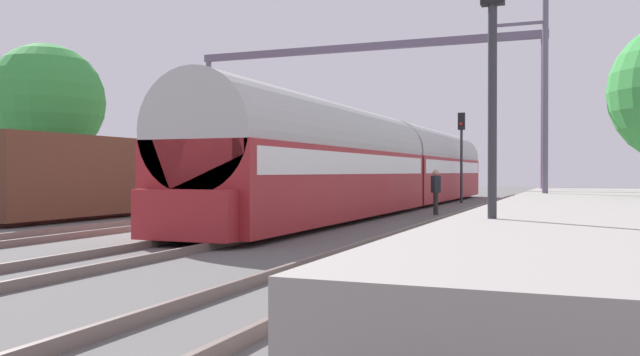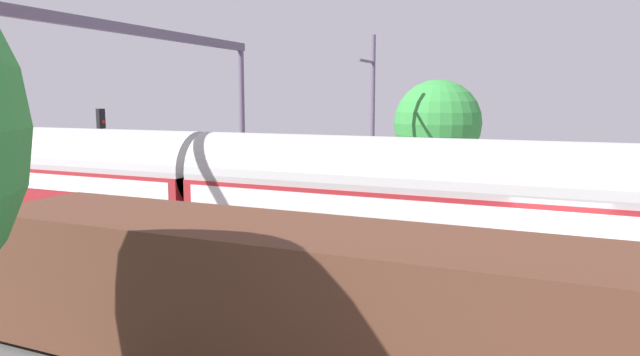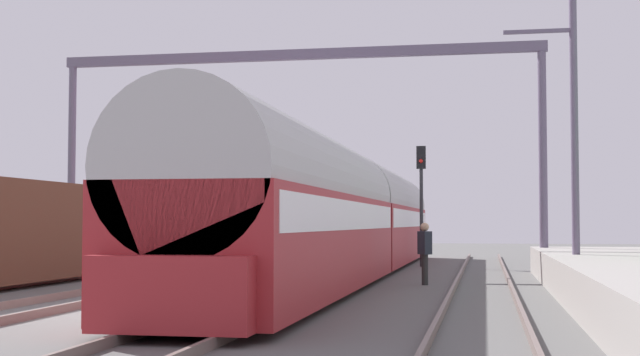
# 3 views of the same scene
# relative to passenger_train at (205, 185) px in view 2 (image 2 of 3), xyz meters

# --- Properties ---
(ground) EXTENTS (120.00, 120.00, 0.00)m
(ground) POSITION_rel_passenger_train_xyz_m (-2.16, -12.40, -1.97)
(ground) COLOR #595857
(track_west) EXTENTS (1.51, 60.00, 0.16)m
(track_west) POSITION_rel_passenger_train_xyz_m (-4.32, -12.40, -1.89)
(track_west) COLOR #6D5D57
(track_west) RESTS_ON ground
(track_east) EXTENTS (1.51, 60.00, 0.16)m
(track_east) POSITION_rel_passenger_train_xyz_m (0.00, -12.40, -1.89)
(track_east) COLOR #6D5D57
(track_east) RESTS_ON ground
(track_far_east) EXTENTS (1.52, 60.00, 0.16)m
(track_far_east) POSITION_rel_passenger_train_xyz_m (4.32, -12.40, -1.89)
(track_far_east) COLOR #6D5D57
(track_far_east) RESTS_ON ground
(platform) EXTENTS (4.40, 28.00, 0.90)m
(platform) POSITION_rel_passenger_train_xyz_m (8.14, -10.40, -1.52)
(platform) COLOR gray
(platform) RESTS_ON ground
(passenger_train) EXTENTS (2.93, 32.85, 3.82)m
(passenger_train) POSITION_rel_passenger_train_xyz_m (0.00, 0.00, 0.00)
(passenger_train) COLOR maroon
(passenger_train) RESTS_ON ground
(freight_car) EXTENTS (2.80, 13.00, 2.70)m
(freight_car) POSITION_rel_passenger_train_xyz_m (-8.64, -7.85, -0.50)
(freight_car) COLOR #563323
(freight_car) RESTS_ON ground
(person_crossing) EXTENTS (0.43, 0.47, 1.73)m
(person_crossing) POSITION_rel_passenger_train_xyz_m (2.74, -3.49, -0.94)
(person_crossing) COLOR #292929
(person_crossing) RESTS_ON ground
(railway_signal_far) EXTENTS (0.36, 0.30, 4.77)m
(railway_signal_far) POSITION_rel_passenger_train_xyz_m (1.92, 6.93, 1.09)
(railway_signal_far) COLOR #2D2D33
(railway_signal_far) RESTS_ON ground
(catenary_gantry) EXTENTS (17.35, 0.28, 7.86)m
(catenary_gantry) POSITION_rel_passenger_train_xyz_m (-2.16, 2.21, 3.98)
(catenary_gantry) COLOR slate
(catenary_gantry) RESTS_ON ground
(catenary_pole_east_mid) EXTENTS (1.90, 0.20, 8.00)m
(catenary_pole_east_mid) POSITION_rel_passenger_train_xyz_m (6.67, -4.37, 2.18)
(catenary_pole_east_mid) COLOR slate
(catenary_pole_east_mid) RESTS_ON ground
(tree_east_background) EXTENTS (4.34, 4.34, 6.17)m
(tree_east_background) POSITION_rel_passenger_train_xyz_m (10.74, -6.43, 2.02)
(tree_east_background) COLOR #4C3826
(tree_east_background) RESTS_ON ground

